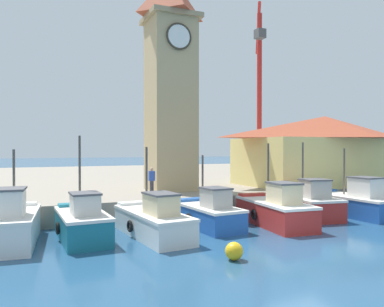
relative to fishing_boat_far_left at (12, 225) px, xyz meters
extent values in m
plane|color=navy|center=(10.29, -5.11, -0.80)|extent=(300.00, 300.00, 0.00)
cube|color=gray|center=(10.29, 22.48, -0.25)|extent=(120.00, 40.00, 1.09)
cube|color=silver|center=(0.01, 0.06, -0.23)|extent=(2.19, 4.63, 1.15)
cube|color=silver|center=(0.20, 2.05, 0.47)|extent=(1.55, 0.74, 0.24)
cube|color=silver|center=(0.01, 0.06, 0.40)|extent=(2.25, 4.70, 0.12)
cube|color=silver|center=(-0.07, -0.72, 0.95)|extent=(1.18, 1.44, 0.98)
cube|color=#4C4C51|center=(-0.07, -0.72, 1.48)|extent=(1.27, 1.53, 0.08)
cylinder|color=#4C4742|center=(0.06, 0.62, 1.71)|extent=(0.10, 0.10, 2.51)
cube|color=#196B7F|center=(2.64, -0.21, -0.28)|extent=(1.88, 4.23, 1.05)
cube|color=#196B7F|center=(2.57, 1.62, 0.37)|extent=(1.49, 0.65, 0.24)
cube|color=silver|center=(2.64, -0.21, 0.30)|extent=(1.94, 4.29, 0.12)
cube|color=beige|center=(2.67, -0.94, 0.76)|extent=(1.08, 1.29, 0.81)
cube|color=#4C4C51|center=(2.67, -0.94, 1.21)|extent=(1.16, 1.37, 0.08)
cylinder|color=#4C4742|center=(2.62, 0.31, 1.96)|extent=(0.10, 0.10, 3.20)
torus|color=black|center=(1.69, -0.04, -0.28)|extent=(0.14, 0.52, 0.52)
cube|color=silver|center=(5.51, -0.82, -0.31)|extent=(2.20, 5.28, 0.97)
cube|color=silver|center=(5.28, 1.48, 0.29)|extent=(1.50, 0.74, 0.24)
cube|color=silver|center=(5.51, -0.82, 0.22)|extent=(2.27, 5.34, 0.12)
cube|color=beige|center=(5.59, -1.72, 0.69)|extent=(1.17, 1.63, 0.82)
cube|color=#4C4C51|center=(5.59, -1.72, 1.14)|extent=(1.26, 1.72, 0.08)
cylinder|color=#4C4742|center=(5.44, -0.18, 1.68)|extent=(0.10, 0.10, 2.79)
torus|color=black|center=(4.55, -0.66, -0.31)|extent=(0.17, 0.53, 0.52)
cube|color=#2356A8|center=(8.52, -0.14, -0.33)|extent=(2.04, 4.27, 0.95)
cube|color=#2356A8|center=(8.38, 1.68, 0.27)|extent=(1.51, 0.71, 0.24)
cube|color=silver|center=(8.52, -0.14, 0.20)|extent=(2.10, 4.33, 0.12)
cube|color=#B2ADA3|center=(8.57, -0.87, 0.69)|extent=(1.13, 1.32, 0.86)
cube|color=#4C4C51|center=(8.57, -0.87, 1.16)|extent=(1.22, 1.41, 0.08)
cylinder|color=#4C4742|center=(8.48, 0.38, 1.47)|extent=(0.10, 0.10, 2.42)
torus|color=black|center=(7.56, 0.00, -0.33)|extent=(0.16, 0.53, 0.52)
cube|color=#AD2823|center=(11.76, -1.00, -0.25)|extent=(2.32, 5.06, 1.09)
cube|color=#AD2823|center=(11.98, 1.19, 0.41)|extent=(1.63, 0.75, 0.24)
cube|color=silver|center=(11.76, -1.00, 0.34)|extent=(2.39, 5.12, 0.12)
cube|color=beige|center=(11.68, -1.86, 0.86)|extent=(1.25, 1.57, 0.92)
cube|color=#4C4C51|center=(11.68, -1.86, 1.36)|extent=(1.34, 1.66, 0.08)
cylinder|color=#4C4742|center=(11.82, -0.39, 1.83)|extent=(0.10, 0.10, 2.86)
torus|color=black|center=(10.78, -0.66, -0.25)|extent=(0.17, 0.53, 0.52)
cube|color=#AD2823|center=(14.71, 0.00, -0.27)|extent=(2.68, 4.31, 1.06)
cube|color=#AD2823|center=(14.99, 1.74, 0.38)|extent=(1.83, 0.87, 0.24)
cube|color=silver|center=(14.71, 0.00, 0.31)|extent=(2.75, 4.38, 0.12)
cube|color=#B2ADA3|center=(14.60, -0.70, 0.83)|extent=(1.41, 1.39, 0.93)
cube|color=#4C4C51|center=(14.60, -0.70, 1.34)|extent=(1.51, 1.48, 0.08)
cylinder|color=#4C4742|center=(14.79, 0.50, 1.86)|extent=(0.10, 0.10, 2.98)
torus|color=black|center=(13.65, 0.37, -0.27)|extent=(0.20, 0.53, 0.52)
cube|color=#2356A8|center=(17.45, -0.58, -0.29)|extent=(2.30, 4.96, 1.03)
cube|color=#2356A8|center=(17.33, 1.59, 0.35)|extent=(1.76, 0.70, 0.24)
cube|color=silver|center=(17.45, -0.58, 0.28)|extent=(2.36, 5.02, 0.12)
cube|color=silver|center=(17.50, -1.43, 0.86)|extent=(1.30, 1.52, 1.04)
cube|color=#4C4C51|center=(17.50, -1.43, 1.41)|extent=(1.38, 1.61, 0.08)
cylinder|color=#4C4742|center=(17.42, 0.02, 1.67)|extent=(0.10, 0.10, 2.67)
torus|color=black|center=(16.34, -0.40, -0.29)|extent=(0.15, 0.53, 0.52)
cube|color=#196B7F|center=(20.61, 1.13, 0.28)|extent=(1.78, 0.77, 0.24)
cube|color=tan|center=(9.13, 6.65, 5.79)|extent=(2.80, 2.80, 10.98)
cube|color=#9C865F|center=(9.13, 6.65, 11.43)|extent=(3.30, 3.30, 0.30)
cylinder|color=white|center=(9.13, 5.19, 9.91)|extent=(1.54, 0.12, 1.54)
torus|color=#332D23|center=(9.13, 5.15, 9.91)|extent=(1.66, 0.12, 1.66)
cube|color=#E5D17A|center=(21.54, 5.93, 2.02)|extent=(12.94, 6.62, 3.46)
pyramid|color=#A3472D|center=(21.54, 5.93, 4.62)|extent=(13.34, 7.02, 1.73)
cube|color=maroon|center=(24.66, 19.49, 0.89)|extent=(2.00, 2.00, 1.20)
cylinder|color=red|center=(24.66, 19.49, 9.89)|extent=(0.56, 0.56, 16.79)
cylinder|color=red|center=(26.68, 22.80, 17.66)|extent=(4.44, 6.93, 4.11)
cube|color=#4C4C4C|center=(24.00, 18.42, 15.59)|extent=(1.00, 1.00, 1.00)
sphere|color=gold|center=(6.99, -5.27, -0.49)|extent=(0.62, 0.62, 0.62)
cylinder|color=#33333D|center=(7.12, 4.34, 0.72)|extent=(0.22, 0.22, 0.85)
cube|color=#2D4CA5|center=(7.12, 4.34, 1.42)|extent=(0.34, 0.22, 0.56)
sphere|color=tan|center=(7.12, 4.34, 1.81)|extent=(0.20, 0.20, 0.20)
camera|label=1|loc=(0.59, -16.27, 3.00)|focal=35.00mm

